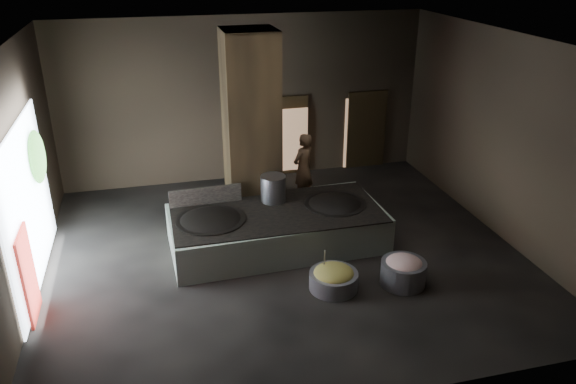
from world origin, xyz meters
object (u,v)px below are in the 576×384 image
object	(u,v)px
hearth_platform	(277,228)
wok_right	(335,207)
cook	(303,168)
meat_basin	(403,273)
wok_left	(211,223)
veg_basin	(333,281)
stock_pot	(273,188)

from	to	relation	value
hearth_platform	wok_right	world-z (taller)	wok_right
cook	meat_basin	xyz separation A→B (m)	(0.88, -4.19, -0.68)
wok_left	veg_basin	xyz separation A→B (m)	(2.12, -1.91, -0.57)
veg_basin	meat_basin	distance (m)	1.39
wok_left	stock_pot	distance (m)	1.66
wok_right	meat_basin	world-z (taller)	wok_right
hearth_platform	stock_pot	size ratio (longest dim) A/B	7.67
wok_left	cook	world-z (taller)	cook
wok_right	veg_basin	world-z (taller)	wok_right
hearth_platform	meat_basin	bearing A→B (deg)	-48.18
stock_pot	cook	size ratio (longest dim) A/B	0.33
wok_right	hearth_platform	bearing A→B (deg)	-177.88
wok_left	stock_pot	world-z (taller)	stock_pot
cook	meat_basin	size ratio (longest dim) A/B	2.07
wok_left	veg_basin	world-z (taller)	wok_left
stock_pot	meat_basin	world-z (taller)	stock_pot
wok_left	cook	bearing A→B (deg)	38.75
hearth_platform	stock_pot	world-z (taller)	stock_pot
wok_right	meat_basin	xyz separation A→B (m)	(0.70, -2.19, -0.51)
hearth_platform	meat_basin	distance (m)	2.97
wok_left	wok_right	distance (m)	2.80
wok_right	veg_basin	distance (m)	2.20
stock_pot	veg_basin	distance (m)	2.76
wok_right	stock_pot	distance (m)	1.44
hearth_platform	stock_pot	xyz separation A→B (m)	(0.05, 0.55, 0.73)
veg_basin	hearth_platform	bearing A→B (deg)	108.91
veg_basin	stock_pot	bearing A→B (deg)	103.91
hearth_platform	wok_right	bearing A→B (deg)	0.09
meat_basin	stock_pot	bearing A→B (deg)	126.70
hearth_platform	veg_basin	xyz separation A→B (m)	(0.67, -1.96, -0.23)
cook	veg_basin	bearing A→B (deg)	48.16
cook	veg_basin	xyz separation A→B (m)	(-0.50, -4.02, -0.75)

